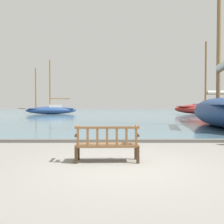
# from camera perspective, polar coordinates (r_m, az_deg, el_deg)

# --- Properties ---
(ground_plane) EXTENTS (160.00, 160.00, 0.00)m
(ground_plane) POSITION_cam_1_polar(r_m,az_deg,el_deg) (5.97, 2.16, -12.44)
(ground_plane) COLOR gray
(harbor_water) EXTENTS (100.00, 80.00, 0.08)m
(harbor_water) POSITION_cam_1_polar(r_m,az_deg,el_deg) (49.80, 0.07, 0.01)
(harbor_water) COLOR slate
(harbor_water) RESTS_ON ground
(quay_edge_kerb) EXTENTS (40.00, 0.30, 0.12)m
(quay_edge_kerb) POSITION_cam_1_polar(r_m,az_deg,el_deg) (9.74, 1.22, -6.58)
(quay_edge_kerb) COLOR #5B5954
(quay_edge_kerb) RESTS_ON ground
(park_bench) EXTENTS (1.61, 0.55, 0.92)m
(park_bench) POSITION_cam_1_polar(r_m,az_deg,el_deg) (6.40, -1.34, -7.18)
(park_bench) COLOR #3D2A19
(park_bench) RESTS_ON ground
(sailboat_mid_starboard) EXTENTS (8.36, 3.80, 8.06)m
(sailboat_mid_starboard) POSITION_cam_1_polar(r_m,az_deg,el_deg) (38.43, -13.87, 0.59)
(sailboat_mid_starboard) COLOR navy
(sailboat_mid_starboard) RESTS_ON harbor_water
(sailboat_mid_port) EXTENTS (10.13, 3.83, 10.67)m
(sailboat_mid_port) POSITION_cam_1_polar(r_m,az_deg,el_deg) (39.45, 20.82, 0.94)
(sailboat_mid_port) COLOR maroon
(sailboat_mid_port) RESTS_ON harbor_water
(sailboat_far_starboard) EXTENTS (4.78, 13.00, 12.45)m
(sailboat_far_starboard) POSITION_cam_1_polar(r_m,az_deg,el_deg) (17.75, 23.06, 0.49)
(sailboat_far_starboard) COLOR navy
(sailboat_far_starboard) RESTS_ON harbor_water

